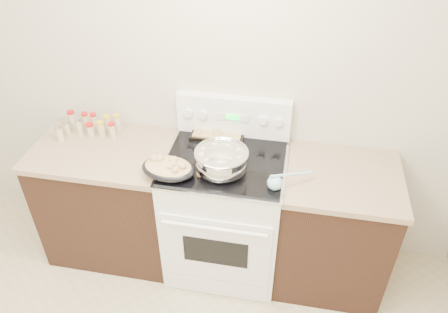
# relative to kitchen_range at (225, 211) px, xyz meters

# --- Properties ---
(room_shell) EXTENTS (4.10, 3.60, 2.75)m
(room_shell) POSITION_rel_kitchen_range_xyz_m (-0.35, -1.42, 1.21)
(room_shell) COLOR beige
(room_shell) RESTS_ON ground
(counter_left) EXTENTS (0.93, 0.67, 0.92)m
(counter_left) POSITION_rel_kitchen_range_xyz_m (-0.83, 0.01, -0.03)
(counter_left) COLOR black
(counter_left) RESTS_ON ground
(counter_right) EXTENTS (0.73, 0.67, 0.92)m
(counter_right) POSITION_rel_kitchen_range_xyz_m (0.73, 0.01, -0.03)
(counter_right) COLOR black
(counter_right) RESTS_ON ground
(kitchen_range) EXTENTS (0.78, 0.73, 1.22)m
(kitchen_range) POSITION_rel_kitchen_range_xyz_m (0.00, 0.00, 0.00)
(kitchen_range) COLOR white
(kitchen_range) RESTS_ON ground
(mixing_bowl) EXTENTS (0.37, 0.37, 0.19)m
(mixing_bowl) POSITION_rel_kitchen_range_xyz_m (-0.00, -0.13, 0.53)
(mixing_bowl) COLOR silver
(mixing_bowl) RESTS_ON kitchen_range
(roasting_pan) EXTENTS (0.36, 0.27, 0.12)m
(roasting_pan) POSITION_rel_kitchen_range_xyz_m (-0.31, -0.21, 0.50)
(roasting_pan) COLOR black
(roasting_pan) RESTS_ON kitchen_range
(baking_sheet) EXTENTS (0.36, 0.25, 0.06)m
(baking_sheet) POSITION_rel_kitchen_range_xyz_m (-0.10, 0.27, 0.47)
(baking_sheet) COLOR black
(baking_sheet) RESTS_ON kitchen_range
(wooden_spoon) EXTENTS (0.14, 0.26, 0.04)m
(wooden_spoon) POSITION_rel_kitchen_range_xyz_m (-0.10, -0.16, 0.46)
(wooden_spoon) COLOR #996C46
(wooden_spoon) RESTS_ON kitchen_range
(blue_ladle) EXTENTS (0.26, 0.19, 0.11)m
(blue_ladle) POSITION_rel_kitchen_range_xyz_m (0.34, -0.22, 0.49)
(blue_ladle) COLOR #92CCDA
(blue_ladle) RESTS_ON kitchen_range
(spice_jars) EXTENTS (0.39, 0.24, 0.13)m
(spice_jars) POSITION_rel_kitchen_range_xyz_m (-0.98, 0.15, 0.49)
(spice_jars) COLOR #BFB28C
(spice_jars) RESTS_ON counter_left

